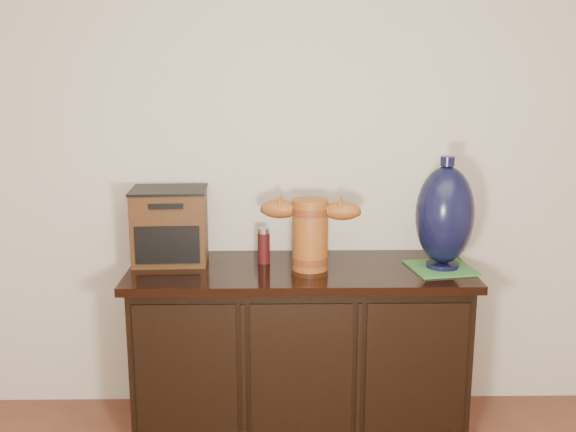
{
  "coord_description": "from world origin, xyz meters",
  "views": [
    {
      "loc": [
        -0.1,
        -0.55,
        1.6
      ],
      "look_at": [
        -0.05,
        2.18,
        0.99
      ],
      "focal_mm": 42.0,
      "sensor_mm": 36.0,
      "label": 1
    }
  ],
  "objects_px": {
    "tv_radio": "(170,225)",
    "spray_can": "(264,246)",
    "sideboard": "(299,347)",
    "terracotta_vessel": "(310,230)",
    "lamp_base": "(445,215)"
  },
  "relations": [
    {
      "from": "terracotta_vessel",
      "to": "spray_can",
      "type": "distance_m",
      "value": 0.24
    },
    {
      "from": "tv_radio",
      "to": "spray_can",
      "type": "height_order",
      "value": "tv_radio"
    },
    {
      "from": "terracotta_vessel",
      "to": "lamp_base",
      "type": "height_order",
      "value": "lamp_base"
    },
    {
      "from": "sideboard",
      "to": "tv_radio",
      "type": "relative_size",
      "value": 4.32
    },
    {
      "from": "tv_radio",
      "to": "lamp_base",
      "type": "bearing_deg",
      "value": -9.34
    },
    {
      "from": "sideboard",
      "to": "terracotta_vessel",
      "type": "relative_size",
      "value": 3.39
    },
    {
      "from": "lamp_base",
      "to": "sideboard",
      "type": "bearing_deg",
      "value": 177.16
    },
    {
      "from": "sideboard",
      "to": "spray_can",
      "type": "xyz_separation_m",
      "value": [
        -0.15,
        0.07,
        0.45
      ]
    },
    {
      "from": "tv_radio",
      "to": "spray_can",
      "type": "xyz_separation_m",
      "value": [
        0.41,
        -0.03,
        -0.09
      ]
    },
    {
      "from": "terracotta_vessel",
      "to": "spray_can",
      "type": "bearing_deg",
      "value": 163.7
    },
    {
      "from": "terracotta_vessel",
      "to": "spray_can",
      "type": "height_order",
      "value": "terracotta_vessel"
    },
    {
      "from": "terracotta_vessel",
      "to": "tv_radio",
      "type": "xyz_separation_m",
      "value": [
        -0.61,
        0.12,
        -0.01
      ]
    },
    {
      "from": "lamp_base",
      "to": "terracotta_vessel",
      "type": "bearing_deg",
      "value": 179.0
    },
    {
      "from": "sideboard",
      "to": "terracotta_vessel",
      "type": "bearing_deg",
      "value": -25.09
    },
    {
      "from": "lamp_base",
      "to": "tv_radio",
      "type": "bearing_deg",
      "value": 173.45
    }
  ]
}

